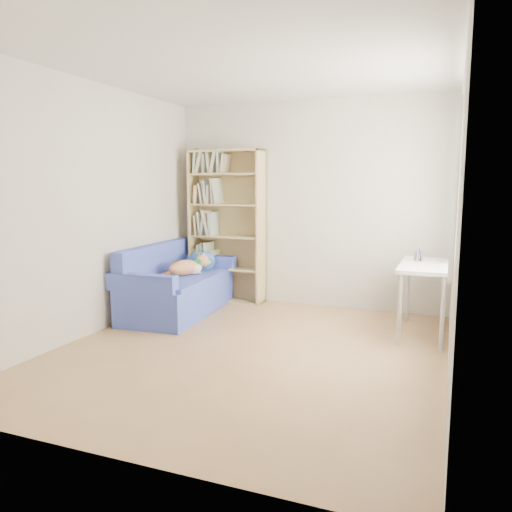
{
  "coord_description": "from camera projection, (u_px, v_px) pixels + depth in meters",
  "views": [
    {
      "loc": [
        1.71,
        -4.18,
        1.55
      ],
      "look_at": [
        -0.08,
        0.39,
        0.85
      ],
      "focal_mm": 35.0,
      "sensor_mm": 36.0,
      "label": 1
    }
  ],
  "objects": [
    {
      "name": "desk",
      "position": [
        425.0,
        272.0,
        5.14
      ],
      "size": [
        0.49,
        1.07,
        0.75
      ],
      "color": "silver",
      "rests_on": "ground"
    },
    {
      "name": "bookshelf",
      "position": [
        227.0,
        233.0,
        6.63
      ],
      "size": [
        1.0,
        0.31,
        2.0
      ],
      "color": "tan",
      "rests_on": "ground"
    },
    {
      "name": "ground",
      "position": [
        249.0,
        351.0,
        4.69
      ],
      "size": [
        4.0,
        4.0,
        0.0
      ],
      "primitive_type": "plane",
      "color": "olive",
      "rests_on": "ground"
    },
    {
      "name": "room_shell",
      "position": [
        260.0,
        175.0,
        4.45
      ],
      "size": [
        3.54,
        4.04,
        2.62
      ],
      "color": "silver",
      "rests_on": "ground"
    },
    {
      "name": "pen_cup",
      "position": [
        418.0,
        255.0,
        5.3
      ],
      "size": [
        0.09,
        0.09,
        0.17
      ],
      "color": "white",
      "rests_on": "desk"
    },
    {
      "name": "sofa",
      "position": [
        177.0,
        286.0,
        6.09
      ],
      "size": [
        0.92,
        1.74,
        0.83
      ],
      "rotation": [
        0.0,
        0.0,
        0.07
      ],
      "color": "navy",
      "rests_on": "ground"
    }
  ]
}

